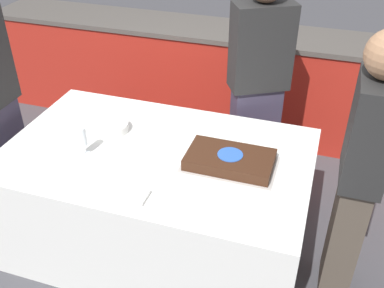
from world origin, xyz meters
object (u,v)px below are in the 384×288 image
Objects in this scene: wine_glass at (82,137)px; person_seated_right at (360,173)px; plate_stack at (112,127)px; cake at (230,160)px; person_cutting_cake at (258,87)px.

wine_glass is 0.11× the size of person_seated_right.
plate_stack is at bearing 82.09° from wine_glass.
wine_glass is at bearing -169.33° from cake.
wine_glass is 1.24m from person_cutting_cake.
cake is at bearing 60.49° from person_cutting_cake.
cake is 0.68m from person_seated_right.
plate_stack is 1.18× the size of wine_glass.
plate_stack is 0.13× the size of person_seated_right.
wine_glass is 0.11× the size of person_cutting_cake.
person_seated_right is at bearing 5.58° from wine_glass.
cake is at bearing 10.67° from wine_glass.
person_cutting_cake is (0.79, 0.64, 0.10)m from plate_stack.
person_cutting_cake reaches higher than cake.
plate_stack is 1.02m from person_cutting_cake.
person_seated_right reaches higher than plate_stack.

